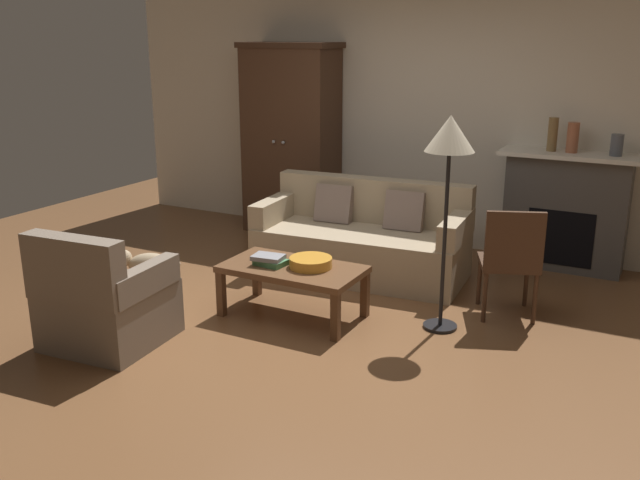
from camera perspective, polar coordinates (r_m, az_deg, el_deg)
The scene contains 15 objects.
ground_plane at distance 5.54m, azimuth -1.28°, elevation -6.58°, with size 9.60×9.60×0.00m, color brown.
back_wall at distance 7.47m, azimuth 8.40°, elevation 10.42°, with size 7.20×0.10×2.80m, color silver.
fireplace at distance 7.00m, azimuth 19.41°, elevation 2.31°, with size 1.26×0.48×1.12m.
armoire at distance 7.80m, azimuth -2.37°, elevation 8.21°, with size 1.06×0.57×2.08m.
couch at distance 6.50m, azimuth 3.52°, elevation -0.09°, with size 1.98×0.99×0.86m.
coffee_table at distance 5.50m, azimuth -2.24°, elevation -2.68°, with size 1.10×0.60×0.42m.
fruit_bowl at distance 5.44m, azimuth -0.76°, elevation -1.84°, with size 0.34×0.34×0.08m, color orange.
book_stack at distance 5.51m, azimuth -4.14°, elevation -1.65°, with size 0.27×0.20×0.08m.
mantel_vase_bronze at distance 6.88m, azimuth 18.47°, elevation 8.19°, with size 0.09×0.09×0.31m, color olive.
mantel_vase_terracotta at distance 6.85m, azimuth 19.94°, elevation 7.87°, with size 0.11×0.11×0.28m, color #A86042.
mantel_vase_slate at distance 6.82m, azimuth 23.08°, elevation 7.15°, with size 0.11×0.11×0.19m, color #565B66.
armchair_near_left at distance 5.26m, azimuth -17.24°, elevation -4.95°, with size 0.83×0.83×0.88m.
side_chair_wooden at distance 5.61m, azimuth 15.31°, elevation -1.32°, with size 0.57×0.57×0.90m.
floor_lamp at distance 5.10m, azimuth 10.53°, elevation 7.52°, with size 0.36×0.36×1.62m.
dog at distance 6.21m, azimuth -13.92°, elevation -2.07°, with size 0.54×0.34×0.39m.
Camera 1 is at (2.50, -4.44, 2.18)m, focal length 39.18 mm.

